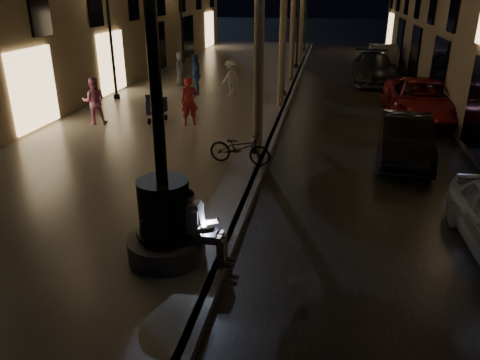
% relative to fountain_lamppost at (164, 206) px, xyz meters
% --- Properties ---
extents(ground, '(120.00, 120.00, 0.00)m').
position_rel_fountain_lamppost_xyz_m(ground, '(1.00, 13.00, -1.21)').
color(ground, black).
rests_on(ground, ground).
extents(cobble_lane, '(6.00, 45.00, 0.02)m').
position_rel_fountain_lamppost_xyz_m(cobble_lane, '(4.00, 13.00, -1.20)').
color(cobble_lane, black).
rests_on(cobble_lane, ground).
extents(promenade, '(8.00, 45.00, 0.20)m').
position_rel_fountain_lamppost_xyz_m(promenade, '(-3.00, 13.00, -1.11)').
color(promenade, slate).
rests_on(promenade, ground).
extents(curb_strip, '(0.25, 45.00, 0.20)m').
position_rel_fountain_lamppost_xyz_m(curb_strip, '(1.00, 13.00, -1.11)').
color(curb_strip, '#59595B').
rests_on(curb_strip, ground).
extents(fountain_lamppost, '(1.40, 1.40, 5.21)m').
position_rel_fountain_lamppost_xyz_m(fountain_lamppost, '(0.00, 0.00, 0.00)').
color(fountain_lamppost, '#59595B').
rests_on(fountain_lamppost, promenade).
extents(seated_man_laptop, '(1.01, 0.34, 1.38)m').
position_rel_fountain_lamppost_xyz_m(seated_man_laptop, '(0.61, 0.00, -0.29)').
color(seated_man_laptop, gray).
rests_on(seated_man_laptop, promenade).
extents(lamp_curb_a, '(0.36, 0.36, 4.81)m').
position_rel_fountain_lamppost_xyz_m(lamp_curb_a, '(0.70, 6.00, 2.02)').
color(lamp_curb_a, black).
rests_on(lamp_curb_a, promenade).
extents(lamp_curb_b, '(0.36, 0.36, 4.81)m').
position_rel_fountain_lamppost_xyz_m(lamp_curb_b, '(0.70, 14.00, 2.02)').
color(lamp_curb_b, black).
rests_on(lamp_curb_b, promenade).
extents(lamp_curb_c, '(0.36, 0.36, 4.81)m').
position_rel_fountain_lamppost_xyz_m(lamp_curb_c, '(0.70, 22.00, 2.02)').
color(lamp_curb_c, black).
rests_on(lamp_curb_c, promenade).
extents(lamp_curb_d, '(0.36, 0.36, 4.81)m').
position_rel_fountain_lamppost_xyz_m(lamp_curb_d, '(0.70, 30.00, 2.02)').
color(lamp_curb_d, black).
rests_on(lamp_curb_d, promenade).
extents(lamp_left_b, '(0.36, 0.36, 4.81)m').
position_rel_fountain_lamppost_xyz_m(lamp_left_b, '(-6.40, 12.00, 2.02)').
color(lamp_left_b, black).
rests_on(lamp_left_b, promenade).
extents(lamp_left_c, '(0.36, 0.36, 4.81)m').
position_rel_fountain_lamppost_xyz_m(lamp_left_c, '(-6.40, 22.00, 2.02)').
color(lamp_left_c, black).
rests_on(lamp_left_c, promenade).
extents(stroller, '(0.50, 1.17, 1.20)m').
position_rel_fountain_lamppost_xyz_m(stroller, '(-3.29, 8.61, -0.41)').
color(stroller, black).
rests_on(stroller, promenade).
extents(car_second, '(1.69, 4.06, 1.31)m').
position_rel_fountain_lamppost_xyz_m(car_second, '(5.00, 6.73, -0.56)').
color(car_second, black).
rests_on(car_second, ground).
extents(car_third, '(2.55, 5.41, 1.50)m').
position_rel_fountain_lamppost_xyz_m(car_third, '(6.20, 11.61, -0.46)').
color(car_third, maroon).
rests_on(car_third, ground).
extents(car_rear, '(2.14, 5.18, 1.50)m').
position_rel_fountain_lamppost_xyz_m(car_rear, '(5.00, 19.03, -0.46)').
color(car_rear, '#333338').
rests_on(car_rear, ground).
extents(car_fifth, '(1.96, 4.79, 1.55)m').
position_rel_fountain_lamppost_xyz_m(car_fifth, '(5.75, 22.69, -0.44)').
color(car_fifth, '#A4A39F').
rests_on(car_fifth, ground).
extents(pedestrian_red, '(0.72, 0.62, 1.67)m').
position_rel_fountain_lamppost_xyz_m(pedestrian_red, '(-2.05, 8.55, -0.18)').
color(pedestrian_red, red).
rests_on(pedestrian_red, promenade).
extents(pedestrian_pink, '(0.98, 0.88, 1.64)m').
position_rel_fountain_lamppost_xyz_m(pedestrian_pink, '(-5.39, 8.06, -0.19)').
color(pedestrian_pink, '#C26699').
rests_on(pedestrian_pink, promenade).
extents(pedestrian_white, '(1.06, 1.15, 1.56)m').
position_rel_fountain_lamppost_xyz_m(pedestrian_white, '(-1.64, 13.67, -0.23)').
color(pedestrian_white, silver).
rests_on(pedestrian_white, promenade).
extents(pedestrian_blue, '(0.85, 1.14, 1.80)m').
position_rel_fountain_lamppost_xyz_m(pedestrian_blue, '(-3.18, 13.46, -0.11)').
color(pedestrian_blue, navy).
rests_on(pedestrian_blue, promenade).
extents(pedestrian_dark, '(0.77, 0.94, 1.66)m').
position_rel_fountain_lamppost_xyz_m(pedestrian_dark, '(-4.46, 15.35, -0.18)').
color(pedestrian_dark, '#343539').
rests_on(pedestrian_dark, promenade).
extents(bicycle, '(1.80, 0.83, 0.91)m').
position_rel_fountain_lamppost_xyz_m(bicycle, '(0.41, 5.00, -0.56)').
color(bicycle, black).
rests_on(bicycle, promenade).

